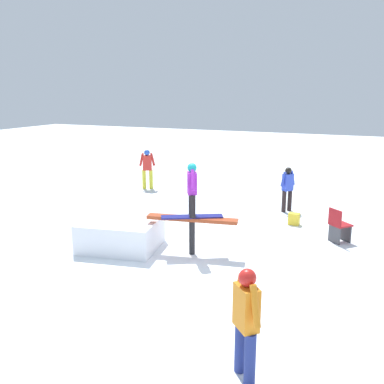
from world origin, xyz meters
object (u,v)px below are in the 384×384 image
bystander_red (147,167)px  bystander_blue (288,187)px  main_rider_on_rail (192,191)px  backpack_on_snow (294,219)px  folding_chair (339,226)px  rail_feature (192,224)px  bystander_orange (246,318)px

bystander_red → bystander_blue: size_ratio=1.08×
main_rider_on_rail → backpack_on_snow: (1.78, 3.23, -1.35)m
folding_chair → backpack_on_snow: 1.66m
rail_feature → backpack_on_snow: (1.78, 3.23, -0.58)m
bystander_blue → bystander_orange: bystander_orange is taller
rail_feature → backpack_on_snow: bearing=50.6°
main_rider_on_rail → bystander_red: bearing=99.5°
bystander_blue → backpack_on_snow: 1.53m
folding_chair → backpack_on_snow: size_ratio=2.59×
bystander_red → folding_chair: bearing=-53.1°
bystander_red → rail_feature: bearing=-80.9°
rail_feature → bystander_blue: bearing=63.5°
rail_feature → bystander_orange: bystander_orange is taller
bystander_red → backpack_on_snow: bystander_red is taller
bystander_orange → folding_chair: (0.65, 6.02, -0.46)m
bystander_blue → main_rider_on_rail: bearing=-162.5°
rail_feature → bystander_orange: (2.43, -3.80, 0.13)m
main_rider_on_rail → bystander_orange: size_ratio=0.89×
rail_feature → folding_chair: (3.08, 2.22, -0.33)m
rail_feature → folding_chair: 3.81m
bystander_red → backpack_on_snow: 6.58m
bystander_red → bystander_orange: (6.75, -9.37, 0.02)m
folding_chair → bystander_orange: bearing=126.7°
main_rider_on_rail → folding_chair: (3.08, 2.22, -1.10)m
main_rider_on_rail → bystander_orange: 4.55m
bystander_red → folding_chair: bystander_red is taller
main_rider_on_rail → folding_chair: size_ratio=1.57×
bystander_blue → bystander_orange: bearing=-138.8°
bystander_red → backpack_on_snow: bearing=-49.7°
bystander_red → backpack_on_snow: size_ratio=4.51×
main_rider_on_rail → bystander_red: main_rider_on_rail is taller
rail_feature → bystander_red: (-4.33, 5.57, 0.12)m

